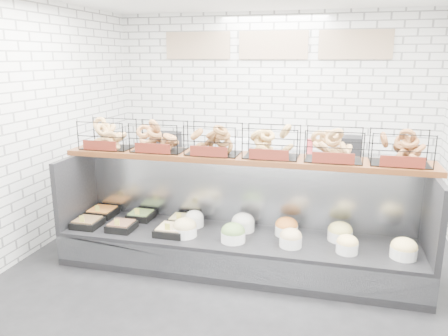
# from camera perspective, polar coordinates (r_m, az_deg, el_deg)

# --- Properties ---
(ground) EXTENTS (5.50, 5.50, 0.00)m
(ground) POSITION_cam_1_polar(r_m,az_deg,el_deg) (4.83, 0.89, -14.43)
(ground) COLOR black
(ground) RESTS_ON ground
(room_shell) EXTENTS (5.02, 5.51, 3.01)m
(room_shell) POSITION_cam_1_polar(r_m,az_deg,el_deg) (4.83, 2.68, 11.14)
(room_shell) COLOR silver
(room_shell) RESTS_ON ground
(display_case) EXTENTS (4.00, 0.90, 1.20)m
(display_case) POSITION_cam_1_polar(r_m,az_deg,el_deg) (4.99, 1.80, -9.25)
(display_case) COLOR black
(display_case) RESTS_ON ground
(bagel_shelf) EXTENTS (4.10, 0.50, 0.40)m
(bagel_shelf) POSITION_cam_1_polar(r_m,az_deg,el_deg) (4.84, 2.37, 3.23)
(bagel_shelf) COLOR #47220F
(bagel_shelf) RESTS_ON display_case
(prep_counter) EXTENTS (4.00, 0.60, 1.20)m
(prep_counter) POSITION_cam_1_polar(r_m,az_deg,el_deg) (6.88, 5.54, -1.40)
(prep_counter) COLOR #93969B
(prep_counter) RESTS_ON ground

